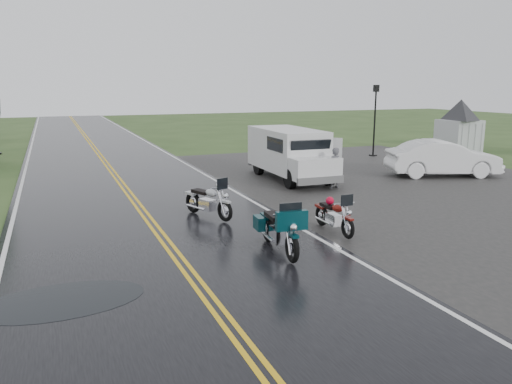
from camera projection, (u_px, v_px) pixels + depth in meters
ground at (178, 260)px, 11.69m from camera, size 120.00×120.00×0.00m
road at (121, 183)px, 20.73m from camera, size 8.00×100.00×0.04m
parking_pad at (414, 185)px, 20.30m from camera, size 14.00×24.00×0.03m
visitor_center at (460, 113)px, 29.48m from camera, size 16.00×10.00×4.80m
motorcycle_red at (348, 220)px, 12.99m from camera, size 0.75×1.96×1.15m
motorcycle_teal at (292, 236)px, 11.19m from camera, size 1.05×2.40×1.38m
motorcycle_silver at (225, 203)px, 14.62m from camera, size 1.51×2.29×1.27m
van_white at (290, 161)px, 19.40m from camera, size 2.26×5.70×2.22m
person_at_van at (334, 169)px, 19.51m from camera, size 0.66×0.52×1.61m
sedan_white at (443, 159)px, 22.21m from camera, size 5.13×3.25×1.60m
lamp_post_far_right at (375, 121)px, 28.31m from camera, size 0.35×0.35×4.08m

